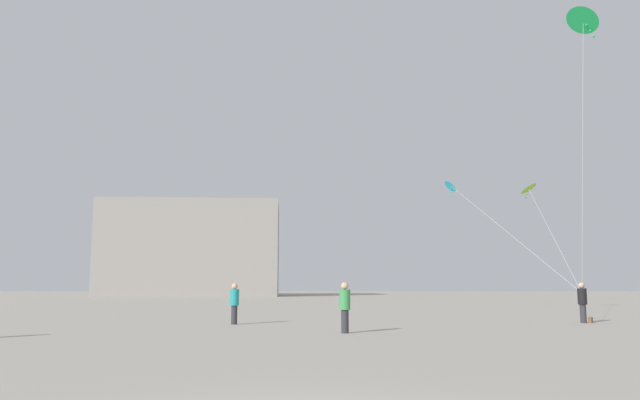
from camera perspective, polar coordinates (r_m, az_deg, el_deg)
The scene contains 8 objects.
person_in_black at distance 29.50m, azimuth 23.56°, elevation -8.68°, with size 0.39×0.39×1.77m.
person_in_teal at distance 26.43m, azimuth -7.96°, elevation -9.46°, with size 0.38×0.38×1.74m.
person_in_green at distance 21.52m, azimuth 2.45°, elevation -9.85°, with size 0.38×0.38×1.76m.
kite_emerald_diamond at distance 25.59m, azimuth 23.63°, elevation 15.17°, with size 2.51×6.44×10.67m.
kite_cyan_diamond at distance 44.79m, azimuth 12.41°, elevation 1.21°, with size 2.61×16.94×7.93m.
kite_lime_diamond at distance 42.96m, azimuth 19.11°, elevation 1.03°, with size 3.19×13.90×7.21m.
building_left_hall at distance 93.35m, azimuth -11.72°, elevation -4.61°, with size 26.33×17.00×13.72m.
handbag_beside_flyer at distance 29.77m, azimuth 24.20°, elevation -10.27°, with size 0.32×0.14×0.24m, color brown.
Camera 1 is at (0.04, -6.98, 1.68)m, focal length 34.00 mm.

